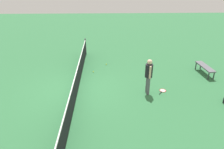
% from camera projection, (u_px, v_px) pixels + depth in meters
% --- Properties ---
extents(ground_plane, '(40.00, 40.00, 0.00)m').
position_uv_depth(ground_plane, '(78.00, 90.00, 10.36)').
color(ground_plane, '#2D6B3D').
extents(court_net, '(10.09, 0.09, 1.07)m').
position_uv_depth(court_net, '(77.00, 81.00, 10.13)').
color(court_net, '#4C4C51').
rests_on(court_net, ground_plane).
extents(player_near_side, '(0.52, 0.36, 1.70)m').
position_uv_depth(player_near_side, '(149.00, 74.00, 9.66)').
color(player_near_side, '#595960').
rests_on(player_near_side, ground_plane).
extents(tennis_racket_near_player, '(0.57, 0.48, 0.03)m').
position_uv_depth(tennis_racket_near_player, '(163.00, 91.00, 10.26)').
color(tennis_racket_near_player, red).
rests_on(tennis_racket_near_player, ground_plane).
extents(tennis_ball_near_player, '(0.07, 0.07, 0.07)m').
position_uv_depth(tennis_ball_near_player, '(93.00, 72.00, 12.11)').
color(tennis_ball_near_player, '#C6E033').
rests_on(tennis_ball_near_player, ground_plane).
extents(tennis_ball_by_net, '(0.07, 0.07, 0.07)m').
position_uv_depth(tennis_ball_by_net, '(106.00, 64.00, 13.06)').
color(tennis_ball_by_net, '#C6E033').
rests_on(tennis_ball_by_net, ground_plane).
extents(tennis_ball_midcourt, '(0.07, 0.07, 0.07)m').
position_uv_depth(tennis_ball_midcourt, '(150.00, 79.00, 11.29)').
color(tennis_ball_midcourt, '#C6E033').
rests_on(tennis_ball_midcourt, ground_plane).
extents(tennis_ball_baseline, '(0.07, 0.07, 0.07)m').
position_uv_depth(tennis_ball_baseline, '(148.00, 73.00, 11.96)').
color(tennis_ball_baseline, '#C6E033').
rests_on(tennis_ball_baseline, ground_plane).
extents(courtside_bench, '(1.54, 0.57, 0.48)m').
position_uv_depth(courtside_bench, '(205.00, 67.00, 11.74)').
color(courtside_bench, '#595960').
rests_on(courtside_bench, ground_plane).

